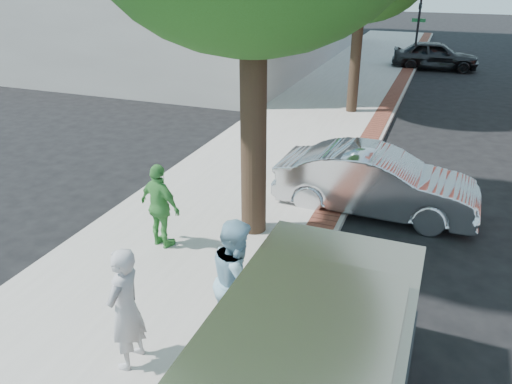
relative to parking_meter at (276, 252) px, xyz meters
The scene contains 12 objects.
ground 1.47m from the parking_meter, 146.26° to the left, with size 120.00×120.00×0.00m, color black.
sidewalk 8.82m from the parking_meter, 104.58° to the left, with size 5.00×60.00×0.15m, color #9E9991.
brick_strip 8.53m from the parking_meter, 90.02° to the left, with size 0.60×60.00×0.01m, color brown.
curb 8.55m from the parking_meter, 87.66° to the left, with size 0.10×60.00×0.15m, color gray.
office_base 26.33m from the parking_meter, 121.38° to the left, with size 18.20×22.20×4.00m, color gray.
signal_near 22.49m from the parking_meter, 89.50° to the left, with size 0.70×0.15×3.80m.
parking_meter is the anchor object (origin of this frame).
person_gray 2.41m from the parking_meter, 128.74° to the right, with size 0.67×0.44×1.83m, color #A4A4A8.
person_officer 0.86m from the parking_meter, 111.63° to the right, with size 0.95×0.74×1.95m, color #81B0C8.
person_green 2.97m from the parking_meter, 158.27° to the left, with size 1.01×0.42×1.73m, color #469B46.
sedan_silver 4.55m from the parking_meter, 78.58° to the left, with size 1.58×4.55×1.50m, color silver.
bg_car 23.14m from the parking_meter, 86.89° to the left, with size 1.81×4.50×1.53m, color black.
Camera 1 is at (2.80, -6.80, 5.30)m, focal length 35.00 mm.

